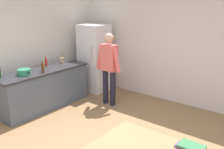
{
  "coord_description": "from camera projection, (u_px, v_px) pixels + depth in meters",
  "views": [
    {
      "loc": [
        2.48,
        -2.43,
        2.35
      ],
      "look_at": [
        -0.43,
        1.29,
        0.96
      ],
      "focal_mm": 39.3,
      "sensor_mm": 36.0,
      "label": 1
    }
  ],
  "objects": [
    {
      "name": "refrigerator",
      "position": [
        94.0,
        58.0,
        6.65
      ],
      "size": [
        0.7,
        0.67,
        1.8
      ],
      "color": "white",
      "rests_on": "ground_plane"
    },
    {
      "name": "wall_left",
      "position": [
        1.0,
        51.0,
        5.27
      ],
      "size": [
        0.12,
        5.6,
        2.7
      ],
      "primitive_type": "cube",
      "color": "silver",
      "rests_on": "ground_plane"
    },
    {
      "name": "person",
      "position": [
        109.0,
        65.0,
        5.64
      ],
      "size": [
        0.7,
        0.22,
        1.7
      ],
      "color": "#1E1E2D",
      "rests_on": "ground_plane"
    },
    {
      "name": "utensil_jar",
      "position": [
        62.0,
        60.0,
        6.09
      ],
      "size": [
        0.11,
        0.11,
        0.32
      ],
      "color": "tan",
      "rests_on": "kitchen_counter"
    },
    {
      "name": "bottle_beer_brown",
      "position": [
        43.0,
        68.0,
        5.24
      ],
      "size": [
        0.06,
        0.06,
        0.26
      ],
      "color": "#5B3314",
      "rests_on": "kitchen_counter"
    },
    {
      "name": "cooking_pot",
      "position": [
        24.0,
        72.0,
        5.11
      ],
      "size": [
        0.4,
        0.28,
        0.12
      ],
      "color": "#2D845B",
      "rests_on": "kitchen_counter"
    },
    {
      "name": "kitchen_counter",
      "position": [
        45.0,
        89.0,
        5.62
      ],
      "size": [
        0.64,
        2.2,
        0.9
      ],
      "color": "#4C5666",
      "rests_on": "ground_plane"
    },
    {
      "name": "bottle_sauce_red",
      "position": [
        46.0,
        62.0,
        5.79
      ],
      "size": [
        0.06,
        0.06,
        0.24
      ],
      "color": "#B22319",
      "rests_on": "kitchen_counter"
    },
    {
      "name": "bottle_vinegar_tall",
      "position": [
        44.0,
        64.0,
        5.44
      ],
      "size": [
        0.06,
        0.06,
        0.32
      ],
      "color": "gray",
      "rests_on": "kitchen_counter"
    },
    {
      "name": "wall_back",
      "position": [
        170.0,
        46.0,
        5.85
      ],
      "size": [
        6.4,
        0.12,
        2.7
      ],
      "primitive_type": "cube",
      "color": "silver",
      "rests_on": "ground_plane"
    }
  ]
}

